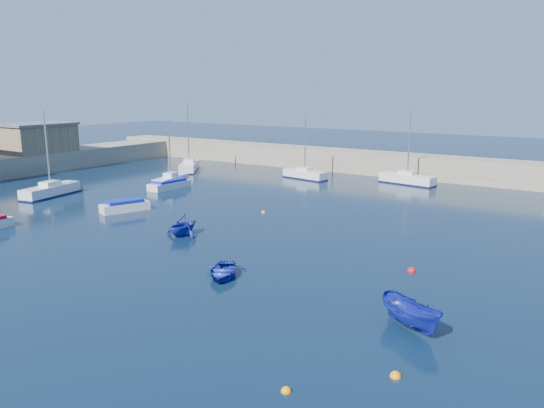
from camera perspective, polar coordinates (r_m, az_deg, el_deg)
The scene contains 17 objects.
ground at distance 27.38m, azimuth -17.45°, elevation -10.43°, with size 220.00×220.00×0.00m, color #0B1C30.
back_wall at distance 65.36m, azimuth 15.46°, elevation 3.93°, with size 96.00×4.50×2.60m, color gray.
brick_shed_a at distance 73.83m, azimuth -23.95°, elevation 6.42°, with size 6.00×8.00×3.40m, color olive.
sailboat_2 at distance 56.22m, azimuth -22.72°, elevation 1.37°, with size 2.95×6.53×8.30m.
sailboat_3 at distance 58.19m, azimuth -10.82°, elevation 2.47°, with size 2.62×5.44×7.09m.
sailboat_4 at distance 69.05m, azimuth -8.90°, elevation 4.07°, with size 5.25×6.40×8.60m.
sailboat_5 at distance 62.09m, azimuth 3.55°, elevation 3.23°, with size 5.74×2.48×7.36m.
sailboat_6 at distance 60.41m, azimuth 14.34°, elevation 2.65°, with size 6.36×2.66×8.14m.
motorboat_1 at distance 47.21m, azimuth -15.54°, elevation -0.19°, with size 2.73×4.31×1.00m.
motorboat_2 at distance 56.86m, azimuth -11.00°, elevation 2.09°, with size 1.90×4.80×0.97m.
dinghy_center at distance 29.97m, azimuth -5.32°, elevation -7.23°, with size 2.22×3.11×0.64m, color #162297.
dinghy_left at distance 38.45m, azimuth -9.60°, elevation -2.24°, with size 2.55×2.95×1.55m, color #162297.
dinghy_right at distance 24.36m, azimuth 14.76°, elevation -11.44°, with size 1.31×3.48×1.34m, color #162297.
buoy_1 at distance 31.86m, azimuth 14.78°, elevation -7.01°, with size 0.50×0.50×0.50m, color red.
buoy_2 at distance 20.88m, azimuth 13.14°, elevation -17.65°, with size 0.43×0.43×0.43m, color orange.
buoy_3 at distance 45.04m, azimuth -0.91°, elevation -0.94°, with size 0.40×0.40×0.40m, color orange.
buoy_5 at distance 19.56m, azimuth 1.54°, elevation -19.53°, with size 0.38×0.38×0.38m, color orange.
Camera 1 is at (20.03, -15.56, 10.31)m, focal length 35.00 mm.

